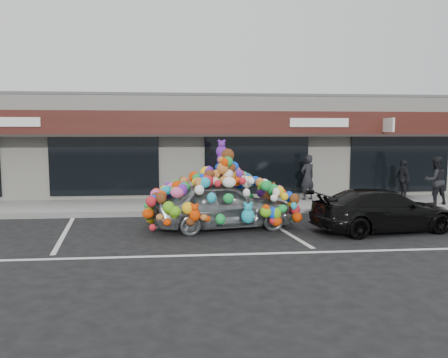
{
  "coord_description": "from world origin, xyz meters",
  "views": [
    {
      "loc": [
        0.04,
        -11.85,
        2.73
      ],
      "look_at": [
        1.29,
        1.4,
        1.33
      ],
      "focal_mm": 35.0,
      "sensor_mm": 36.0,
      "label": 1
    }
  ],
  "objects": [
    {
      "name": "pedestrian_a",
      "position": [
        4.85,
        4.59,
        1.02
      ],
      "size": [
        0.75,
        0.64,
        1.74
      ],
      "primitive_type": "imported",
      "rotation": [
        0.0,
        0.0,
        3.57
      ],
      "color": "black",
      "rests_on": "sidewalk"
    },
    {
      "name": "pedestrian_b",
      "position": [
        9.17,
        3.1,
        1.02
      ],
      "size": [
        0.87,
        0.69,
        1.73
      ],
      "primitive_type": "imported",
      "rotation": [
        0.0,
        0.0,
        3.18
      ],
      "color": "black",
      "rests_on": "sidewalk"
    },
    {
      "name": "shop_building",
      "position": [
        0.0,
        8.44,
        2.16
      ],
      "size": [
        24.0,
        7.2,
        4.31
      ],
      "color": "silver",
      "rests_on": "ground"
    },
    {
      "name": "parking_stripe_mid",
      "position": [
        2.8,
        0.2,
        0.0
      ],
      "size": [
        0.73,
        4.37,
        0.01
      ],
      "primitive_type": "cube",
      "rotation": [
        0.0,
        0.0,
        0.14
      ],
      "color": "silver",
      "rests_on": "ground"
    },
    {
      "name": "parking_stripe_left",
      "position": [
        -3.2,
        0.2,
        0.0
      ],
      "size": [
        0.73,
        4.37,
        0.01
      ],
      "primitive_type": "cube",
      "rotation": [
        0.0,
        0.0,
        0.14
      ],
      "color": "silver",
      "rests_on": "ground"
    },
    {
      "name": "sidewalk",
      "position": [
        0.0,
        4.0,
        0.07
      ],
      "size": [
        26.0,
        3.0,
        0.15
      ],
      "primitive_type": "cube",
      "color": "#979792",
      "rests_on": "ground"
    },
    {
      "name": "ground",
      "position": [
        0.0,
        0.0,
        0.0
      ],
      "size": [
        90.0,
        90.0,
        0.0
      ],
      "primitive_type": "plane",
      "color": "black",
      "rests_on": "ground"
    },
    {
      "name": "pedestrian_c",
      "position": [
        8.7,
        4.56,
        0.93
      ],
      "size": [
        0.92,
        0.4,
        1.55
      ],
      "primitive_type": "imported",
      "rotation": [
        0.0,
        0.0,
        4.74
      ],
      "color": "#252126",
      "rests_on": "sidewalk"
    },
    {
      "name": "toy_car",
      "position": [
        1.17,
        0.45,
        0.84
      ],
      "size": [
        2.9,
        4.49,
        2.47
      ],
      "rotation": [
        0.0,
        0.0,
        1.73
      ],
      "color": "#9B9FA5",
      "rests_on": "ground"
    },
    {
      "name": "kerb",
      "position": [
        0.0,
        2.5,
        0.07
      ],
      "size": [
        26.0,
        0.18,
        0.16
      ],
      "primitive_type": "cube",
      "color": "slate",
      "rests_on": "ground"
    },
    {
      "name": "black_sedan",
      "position": [
        5.59,
        -0.33,
        0.59
      ],
      "size": [
        2.24,
        4.28,
        1.18
      ],
      "primitive_type": "imported",
      "rotation": [
        0.0,
        0.0,
        1.72
      ],
      "color": "black",
      "rests_on": "ground"
    },
    {
      "name": "lane_line",
      "position": [
        2.0,
        -2.3,
        0.0
      ],
      "size": [
        14.0,
        0.12,
        0.01
      ],
      "primitive_type": "cube",
      "color": "silver",
      "rests_on": "ground"
    }
  ]
}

